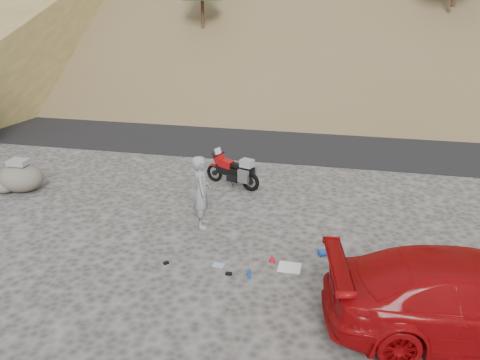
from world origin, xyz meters
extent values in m
plane|color=#3B3937|center=(0.00, 0.00, 0.00)|extent=(140.00, 140.00, 0.00)
cube|color=black|center=(0.00, 9.00, 0.00)|extent=(120.00, 7.00, 0.05)
cylinder|color=#3C2316|center=(-4.00, 14.00, 4.90)|extent=(0.17, 0.17, 1.40)
torus|color=black|center=(-0.59, 3.38, 0.29)|extent=(0.58, 0.31, 0.58)
cylinder|color=black|center=(-0.59, 3.38, 0.29)|extent=(0.18, 0.11, 0.18)
torus|color=black|center=(0.68, 2.87, 0.29)|extent=(0.62, 0.34, 0.62)
cylinder|color=black|center=(0.68, 2.87, 0.29)|extent=(0.21, 0.14, 0.19)
cylinder|color=black|center=(-0.52, 3.35, 0.62)|extent=(0.33, 0.17, 0.71)
cylinder|color=black|center=(-0.41, 3.30, 0.95)|extent=(0.24, 0.52, 0.04)
cube|color=black|center=(0.03, 3.13, 0.48)|extent=(1.06, 0.58, 0.26)
cube|color=black|center=(0.11, 3.10, 0.31)|extent=(0.47, 0.39, 0.25)
cube|color=#9C080B|center=(-0.16, 3.21, 0.70)|extent=(0.53, 0.42, 0.27)
cube|color=#9C080B|center=(-0.38, 3.29, 0.81)|extent=(0.36, 0.38, 0.31)
cube|color=silver|center=(-0.44, 3.32, 1.04)|extent=(0.19, 0.28, 0.22)
cube|color=black|center=(0.23, 3.05, 0.72)|extent=(0.52, 0.36, 0.11)
cube|color=black|center=(0.54, 2.93, 0.69)|extent=(0.34, 0.26, 0.09)
cube|color=#A9A9AD|center=(0.49, 2.70, 0.51)|extent=(0.37, 0.23, 0.40)
cube|color=#A9A9AD|center=(0.66, 3.13, 0.51)|extent=(0.37, 0.23, 0.40)
cube|color=gray|center=(0.56, 2.92, 0.86)|extent=(0.45, 0.41, 0.23)
cube|color=#9C080B|center=(-0.59, 3.38, 0.55)|extent=(0.28, 0.20, 0.04)
cylinder|color=black|center=(0.09, 2.94, 0.16)|extent=(0.09, 0.18, 0.32)
cylinder|color=#A9A9AD|center=(0.47, 2.82, 0.35)|extent=(0.40, 0.22, 0.11)
imported|color=gray|center=(-0.08, 0.33, 0.00)|extent=(0.63, 0.79, 1.91)
imported|color=#9C080B|center=(5.68, -2.66, 0.00)|extent=(5.35, 2.87, 1.47)
ellipsoid|color=#57534A|center=(-6.12, 1.39, 0.42)|extent=(1.49, 1.33, 0.85)
cube|color=gray|center=(-6.12, 1.39, 0.94)|extent=(0.66, 0.51, 0.18)
ellipsoid|color=#57534A|center=(-6.57, 1.15, 0.20)|extent=(0.75, 0.70, 0.39)
cube|color=white|center=(2.37, -1.22, 0.01)|extent=(0.50, 0.45, 0.02)
cylinder|color=#1A429F|center=(3.14, -0.49, 0.08)|extent=(0.43, 0.35, 0.16)
cylinder|color=#1A429F|center=(1.58, -1.81, 0.11)|extent=(0.10, 0.10, 0.21)
cone|color=red|center=(1.95, -1.06, 0.09)|extent=(0.15, 0.15, 0.19)
cube|color=black|center=(1.12, -1.76, 0.02)|extent=(0.14, 0.10, 0.04)
cube|color=black|center=(-0.36, -1.64, 0.02)|extent=(0.14, 0.14, 0.04)
cube|color=#88A6D3|center=(0.81, -1.46, 0.01)|extent=(0.28, 0.22, 0.01)
camera|label=1|loc=(3.18, -10.10, 5.61)|focal=35.00mm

